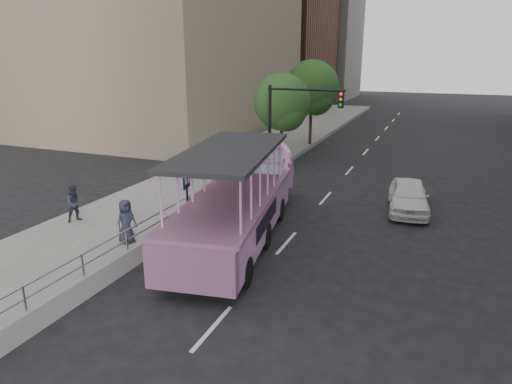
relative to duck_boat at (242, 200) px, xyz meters
The scene contains 14 objects.
ground 4.64m from the duck_boat, 77.25° to the right, with size 160.00×160.00×0.00m, color black.
sidewalk 7.51m from the duck_boat, 130.07° to the left, with size 5.50×80.00×0.30m, color #A3A39D.
kerb_wall 3.28m from the duck_boat, 132.57° to the right, with size 0.24×30.00×0.36m, color #A2A29C.
guardrail 3.17m from the duck_boat, 132.57° to the right, with size 0.07×22.00×0.71m.
duck_boat is the anchor object (origin of this frame).
car 7.85m from the duck_boat, 41.55° to the left, with size 1.68×4.16×1.42m, color white.
pedestrian_mid 6.72m from the duck_boat, 162.08° to the right, with size 0.75×0.58×1.54m, color #272B39.
pedestrian_far 4.39m from the duck_boat, 135.06° to the right, with size 0.78×0.51×1.60m, color #272B39.
parking_sign 2.15m from the duck_boat, 140.68° to the right, with size 0.14×0.67×2.99m.
traffic_signal 8.47m from the duck_boat, 95.07° to the left, with size 4.20×0.32×5.20m.
street_tree_near 12.08m from the duck_boat, 101.32° to the left, with size 3.52×3.52×5.72m.
street_tree_far 17.97m from the duck_boat, 96.88° to the left, with size 3.97×3.97×6.45m.
midrise_brick 48.29m from the duck_boat, 111.29° to the left, with size 18.00×16.00×26.00m, color brown.
midrise_stone_b 62.14m from the duck_boat, 104.13° to the left, with size 16.00×14.00×20.00m, color slate.
Camera 1 is at (5.92, -11.06, 6.77)m, focal length 32.00 mm.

